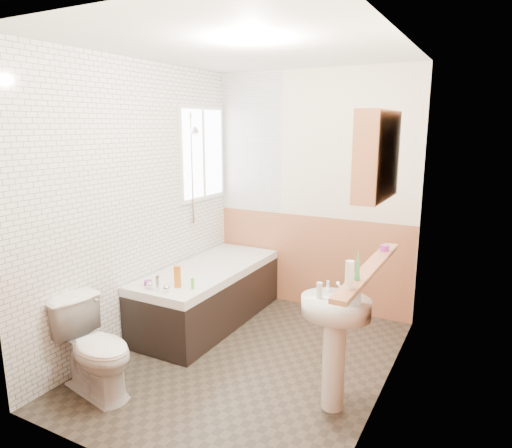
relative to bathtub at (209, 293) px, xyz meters
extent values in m
plane|color=#2E2821|center=(0.73, -0.52, -0.30)|extent=(2.80, 2.80, 0.00)
plane|color=white|center=(0.73, -0.52, 2.20)|extent=(2.80, 2.80, 0.00)
cube|color=#F4E6C9|center=(0.73, 0.89, 0.95)|extent=(2.20, 0.02, 2.50)
cube|color=#F4E6C9|center=(0.73, -1.93, 0.95)|extent=(2.20, 0.02, 2.50)
cube|color=#F4E6C9|center=(-0.38, -0.52, 0.95)|extent=(0.02, 2.80, 2.50)
cube|color=#F4E6C9|center=(1.84, -0.52, 0.95)|extent=(0.02, 2.80, 2.50)
cube|color=#B9724C|center=(1.82, -0.52, 0.20)|extent=(0.01, 2.80, 1.00)
cube|color=#B9724C|center=(0.73, -1.90, 0.20)|extent=(2.20, 0.01, 1.00)
cube|color=#B9724C|center=(0.73, 0.87, 0.20)|extent=(2.20, 0.01, 1.00)
cube|color=white|center=(-0.36, -0.52, 0.95)|extent=(0.01, 2.80, 2.50)
cube|color=white|center=(0.01, 0.87, 1.45)|extent=(0.75, 0.01, 1.50)
cube|color=white|center=(-0.33, 0.43, 1.35)|extent=(0.03, 0.79, 0.99)
cube|color=white|center=(-0.32, 0.43, 1.35)|extent=(0.01, 0.70, 0.90)
cube|color=white|center=(-0.32, 0.43, 1.35)|extent=(0.01, 0.04, 0.90)
cube|color=black|center=(0.00, 0.00, -0.05)|extent=(0.70, 1.72, 0.49)
cube|color=white|center=(0.00, 0.00, 0.23)|extent=(0.70, 1.72, 0.08)
cube|color=white|center=(0.00, 0.00, 0.22)|extent=(0.56, 1.58, 0.04)
cylinder|color=silver|center=(0.00, -0.76, 0.34)|extent=(0.04, 0.04, 0.14)
sphere|color=silver|center=(-0.09, -0.76, 0.31)|extent=(0.06, 0.06, 0.06)
sphere|color=silver|center=(0.09, -0.76, 0.31)|extent=(0.06, 0.06, 0.06)
cylinder|color=silver|center=(-0.32, 0.21, 1.21)|extent=(0.02, 0.02, 1.13)
cylinder|color=silver|center=(-0.32, 0.21, 0.69)|extent=(0.04, 0.04, 0.02)
cylinder|color=silver|center=(-0.32, 0.21, 1.73)|extent=(0.04, 0.04, 0.02)
cylinder|color=silver|center=(-0.27, 0.21, 1.59)|extent=(0.06, 0.08, 0.08)
imported|color=white|center=(-0.03, -1.44, 0.05)|extent=(0.77, 0.53, 0.69)
cylinder|color=white|center=(1.57, -0.80, 0.03)|extent=(0.16, 0.16, 0.66)
ellipsoid|color=white|center=(1.57, -0.80, 0.45)|extent=(0.48, 0.38, 0.13)
cylinder|color=silver|center=(1.48, -0.71, 0.55)|extent=(0.03, 0.03, 0.08)
cylinder|color=silver|center=(1.66, -0.71, 0.55)|extent=(0.03, 0.03, 0.08)
cylinder|color=silver|center=(1.57, -0.73, 0.58)|extent=(0.02, 0.11, 0.09)
cube|color=#B9724C|center=(1.77, -0.75, 0.74)|extent=(0.10, 1.33, 0.03)
cube|color=#B9724C|center=(1.75, -0.61, 1.46)|extent=(0.15, 0.63, 0.57)
cube|color=silver|center=(1.67, -0.76, 1.46)|extent=(0.01, 0.24, 0.43)
cube|color=silver|center=(1.67, -0.45, 1.46)|extent=(0.01, 0.24, 0.43)
cylinder|color=silver|center=(1.77, -1.21, 0.83)|extent=(0.06, 0.06, 0.16)
cone|color=#388447|center=(1.77, -1.05, 0.85)|extent=(0.04, 0.04, 0.19)
cylinder|color=purple|center=(1.77, -0.33, 0.77)|extent=(0.07, 0.07, 0.04)
imported|color=silver|center=(1.70, -0.85, 0.56)|extent=(0.15, 0.22, 0.09)
cylinder|color=silver|center=(1.47, -0.86, 0.57)|extent=(0.05, 0.05, 0.11)
cube|color=orange|center=(0.10, -0.61, 0.37)|extent=(0.06, 0.04, 0.19)
cylinder|color=purple|center=(-0.17, -0.69, 0.30)|extent=(0.08, 0.08, 0.04)
cylinder|color=#59C647|center=(0.23, -0.58, 0.32)|extent=(0.04, 0.04, 0.09)
camera|label=1|loc=(2.45, -3.58, 1.64)|focal=32.00mm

